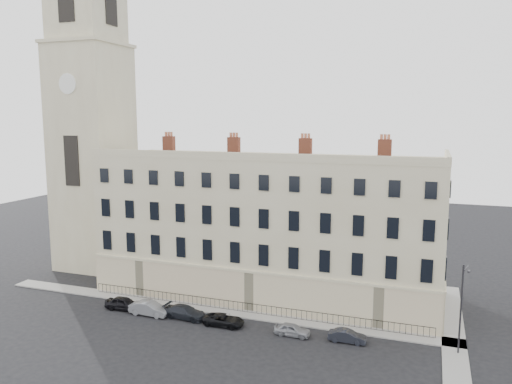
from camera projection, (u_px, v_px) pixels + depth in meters
ground at (291, 346)px, 42.18m from camera, size 160.00×160.00×0.00m
terrace at (269, 225)px, 54.19m from camera, size 36.22×12.22×17.00m
church_tower at (92, 121)px, 62.37m from camera, size 8.00×8.13×44.00m
pavement_terrace at (209, 309)px, 50.14m from camera, size 48.00×2.00×0.12m
pavement_east_return at (453, 329)px, 45.32m from camera, size 2.00×24.00×0.12m
railings at (247, 308)px, 49.12m from camera, size 35.00×0.04×0.96m
car_a at (124, 303)px, 50.01m from camera, size 3.88×1.71×1.30m
car_b at (150, 308)px, 48.65m from camera, size 4.09×1.49×1.34m
car_c at (185, 312)px, 47.86m from camera, size 4.35×1.97×1.23m
car_d at (224, 320)px, 46.21m from camera, size 3.90×1.87×1.07m
car_e at (292, 330)px, 44.06m from camera, size 3.24×1.35×1.10m
car_f at (347, 336)px, 42.80m from camera, size 3.28×1.21×1.07m
streetlamp at (461, 306)px, 39.97m from camera, size 0.55×1.61×7.57m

